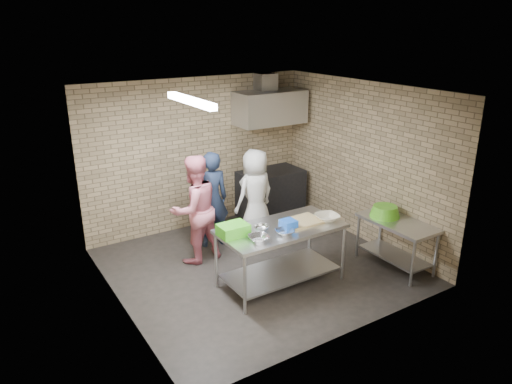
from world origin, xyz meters
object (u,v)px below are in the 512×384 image
prep_table (281,255)px  woman_pink (195,209)px  woman_white (255,194)px  green_basin (385,211)px  green_crate (233,230)px  bottle_red (267,110)px  side_counter (395,244)px  blue_tub (288,224)px  man_navy (211,199)px  bottle_green (284,108)px  stove (271,193)px

prep_table → woman_pink: 1.55m
woman_white → green_basin: bearing=113.2°
green_crate → bottle_red: bottle_red is taller
green_crate → woman_white: woman_white is taller
side_counter → blue_tub: blue_tub is taller
blue_tub → woman_white: (0.52, 1.67, -0.16)m
green_crate → bottle_red: bearing=48.5°
prep_table → woman_pink: woman_pink is taller
side_counter → man_navy: man_navy is taller
green_basin → prep_table: bearing=171.3°
blue_tub → green_basin: size_ratio=0.43×
prep_table → bottle_red: bearing=60.9°
side_counter → woman_white: (-1.21, 2.09, 0.41)m
blue_tub → bottle_green: bearing=56.1°
green_crate → blue_tub: green_crate is taller
green_crate → bottle_green: (2.48, 2.35, 1.05)m
green_crate → woman_pink: 1.20m
green_crate → woman_pink: (-0.01, 1.19, -0.11)m
blue_tub → bottle_red: bottle_red is taller
prep_table → bottle_red: size_ratio=9.80×
green_basin → man_navy: (-2.00, 1.93, -0.02)m
side_counter → bottle_red: bearing=97.6°
side_counter → woman_pink: 3.12m
blue_tub → woman_pink: size_ratio=0.11×
prep_table → side_counter: (1.78, -0.52, -0.07)m
blue_tub → bottle_red: (1.33, 2.57, 1.08)m
green_crate → green_basin: green_crate is taller
green_basin → blue_tub: bearing=174.4°
green_crate → woman_pink: woman_pink is taller
man_navy → woman_white: size_ratio=1.04×
side_counter → woman_white: woman_white is taller
stove → woman_white: 1.06m
bottle_green → green_basin: bearing=-90.4°
stove → blue_tub: size_ratio=6.12×
stove → bottle_red: 1.60m
stove → green_crate: 2.97m
side_counter → woman_pink: size_ratio=0.70×
prep_table → green_basin: size_ratio=3.83×
blue_tub → woman_white: woman_white is taller
stove → bottle_green: bearing=28.1°
bottle_red → side_counter: bearing=-82.4°
bottle_red → woman_pink: 2.66m
side_counter → woman_pink: (-2.48, 1.83, 0.48)m
green_crate → prep_table: bearing=-9.7°
woman_pink → prep_table: bearing=109.6°
side_counter → bottle_green: (0.00, 2.99, 1.64)m
man_navy → bottle_red: bearing=-145.9°
bottle_red → bottle_green: size_ratio=1.20×
blue_tub → woman_white: size_ratio=0.12×
bottle_green → blue_tub: bearing=-123.9°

